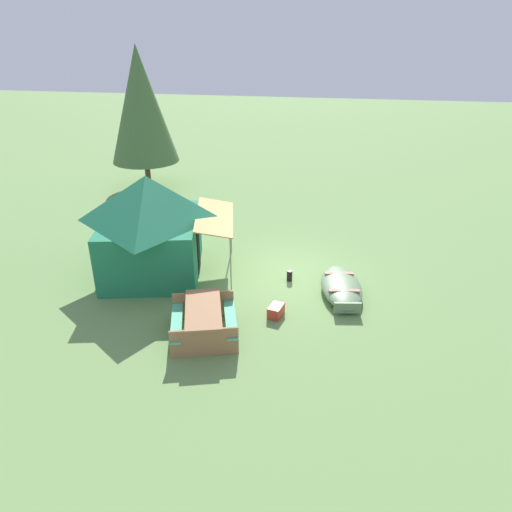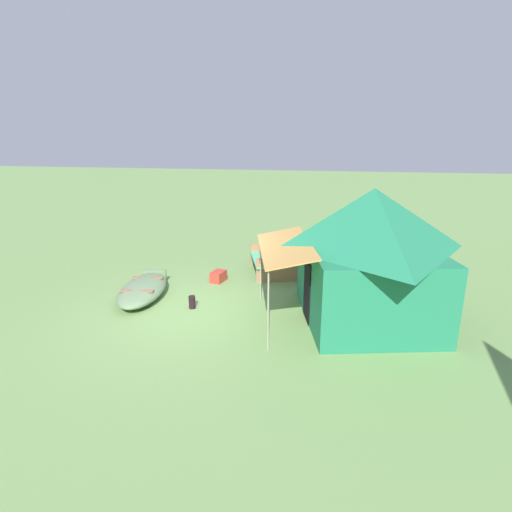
% 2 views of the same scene
% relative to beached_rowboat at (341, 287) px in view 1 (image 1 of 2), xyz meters
% --- Properties ---
extents(ground_plane, '(80.00, 80.00, 0.00)m').
position_rel_beached_rowboat_xyz_m(ground_plane, '(0.78, 1.70, -0.21)').
color(ground_plane, '#6B9150').
extents(beached_rowboat, '(2.62, 1.48, 0.40)m').
position_rel_beached_rowboat_xyz_m(beached_rowboat, '(0.00, 0.00, 0.00)').
color(beached_rowboat, '#637F59').
rests_on(beached_rowboat, ground_plane).
extents(canvas_cabin_tent, '(3.98, 4.49, 3.01)m').
position_rel_beached_rowboat_xyz_m(canvas_cabin_tent, '(0.33, 5.63, 1.36)').
color(canvas_cabin_tent, '#207751').
rests_on(canvas_cabin_tent, ground_plane).
extents(picnic_table, '(2.20, 2.01, 0.76)m').
position_rel_beached_rowboat_xyz_m(picnic_table, '(-2.61, 3.23, 0.27)').
color(picnic_table, '#9D6D48').
rests_on(picnic_table, ground_plane).
extents(cooler_box, '(0.55, 0.42, 0.30)m').
position_rel_beached_rowboat_xyz_m(cooler_box, '(-1.48, 1.63, -0.06)').
color(cooler_box, '#BE3629').
rests_on(cooler_box, ground_plane).
extents(fuel_can, '(0.23, 0.23, 0.32)m').
position_rel_beached_rowboat_xyz_m(fuel_can, '(0.48, 1.51, -0.05)').
color(fuel_can, black).
rests_on(fuel_can, ground_plane).
extents(pine_tree_back_left, '(2.96, 2.96, 6.16)m').
position_rel_beached_rowboat_xyz_m(pine_tree_back_left, '(8.25, 8.97, 3.50)').
color(pine_tree_back_left, brown).
rests_on(pine_tree_back_left, ground_plane).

